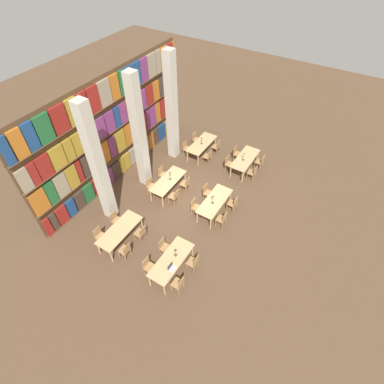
% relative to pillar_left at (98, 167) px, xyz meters
% --- Properties ---
extents(ground_plane, '(40.00, 40.00, 0.00)m').
position_rel_pillar_left_xyz_m(ground_plane, '(2.70, -2.76, -3.00)').
color(ground_plane, brown).
extents(bookshelf_bank, '(10.59, 0.35, 5.50)m').
position_rel_pillar_left_xyz_m(bookshelf_bank, '(2.70, 1.56, -0.30)').
color(bookshelf_bank, brown).
rests_on(bookshelf_bank, ground_plane).
extents(pillar_left, '(0.48, 0.48, 6.00)m').
position_rel_pillar_left_xyz_m(pillar_left, '(0.00, 0.00, 0.00)').
color(pillar_left, beige).
rests_on(pillar_left, ground_plane).
extents(pillar_center, '(0.48, 0.48, 6.00)m').
position_rel_pillar_left_xyz_m(pillar_center, '(2.70, 0.00, 0.00)').
color(pillar_center, beige).
rests_on(pillar_center, ground_plane).
extents(pillar_right, '(0.48, 0.48, 6.00)m').
position_rel_pillar_left_xyz_m(pillar_right, '(5.40, 0.00, 0.00)').
color(pillar_right, beige).
rests_on(pillar_right, ground_plane).
extents(reading_table_0, '(2.19, 0.87, 0.77)m').
position_rel_pillar_left_xyz_m(reading_table_0, '(-0.97, -4.20, -2.31)').
color(reading_table_0, tan).
rests_on(reading_table_0, ground_plane).
extents(chair_0, '(0.42, 0.40, 0.88)m').
position_rel_pillar_left_xyz_m(chair_0, '(-1.56, -4.91, -2.53)').
color(chair_0, tan).
rests_on(chair_0, ground_plane).
extents(chair_1, '(0.42, 0.40, 0.88)m').
position_rel_pillar_left_xyz_m(chair_1, '(-1.56, -3.48, -2.53)').
color(chair_1, tan).
rests_on(chair_1, ground_plane).
extents(chair_2, '(0.42, 0.40, 0.88)m').
position_rel_pillar_left_xyz_m(chair_2, '(-0.46, -4.91, -2.53)').
color(chair_2, tan).
rests_on(chair_2, ground_plane).
extents(chair_3, '(0.42, 0.40, 0.88)m').
position_rel_pillar_left_xyz_m(chair_3, '(-0.46, -3.48, -2.53)').
color(chair_3, tan).
rests_on(chair_3, ground_plane).
extents(desk_lamp_0, '(0.14, 0.14, 0.40)m').
position_rel_pillar_left_xyz_m(desk_lamp_0, '(-0.72, -4.23, -1.96)').
color(desk_lamp_0, brown).
rests_on(desk_lamp_0, reading_table_0).
extents(laptop, '(0.32, 0.22, 0.21)m').
position_rel_pillar_left_xyz_m(laptop, '(-1.30, -4.44, -2.19)').
color(laptop, silver).
rests_on(laptop, reading_table_0).
extents(reading_table_1, '(2.19, 0.87, 0.77)m').
position_rel_pillar_left_xyz_m(reading_table_1, '(2.72, -4.15, -2.31)').
color(reading_table_1, tan).
rests_on(reading_table_1, ground_plane).
extents(chair_4, '(0.42, 0.40, 0.88)m').
position_rel_pillar_left_xyz_m(chair_4, '(2.14, -4.86, -2.53)').
color(chair_4, tan).
rests_on(chair_4, ground_plane).
extents(chair_5, '(0.42, 0.40, 0.88)m').
position_rel_pillar_left_xyz_m(chair_5, '(2.14, -3.43, -2.53)').
color(chair_5, tan).
rests_on(chair_5, ground_plane).
extents(chair_6, '(0.42, 0.40, 0.88)m').
position_rel_pillar_left_xyz_m(chair_6, '(3.28, -4.86, -2.53)').
color(chair_6, tan).
rests_on(chair_6, ground_plane).
extents(chair_7, '(0.42, 0.40, 0.88)m').
position_rel_pillar_left_xyz_m(chair_7, '(3.28, -3.43, -2.53)').
color(chair_7, tan).
rests_on(chair_7, ground_plane).
extents(desk_lamp_1, '(0.14, 0.14, 0.49)m').
position_rel_pillar_left_xyz_m(desk_lamp_1, '(2.53, -4.13, -1.89)').
color(desk_lamp_1, brown).
rests_on(desk_lamp_1, reading_table_1).
extents(reading_table_2, '(2.19, 0.87, 0.77)m').
position_rel_pillar_left_xyz_m(reading_table_2, '(6.36, -4.06, -2.31)').
color(reading_table_2, tan).
rests_on(reading_table_2, ground_plane).
extents(chair_8, '(0.42, 0.40, 0.88)m').
position_rel_pillar_left_xyz_m(chair_8, '(5.83, -4.78, -2.53)').
color(chair_8, tan).
rests_on(chair_8, ground_plane).
extents(chair_9, '(0.42, 0.40, 0.88)m').
position_rel_pillar_left_xyz_m(chair_9, '(5.83, -3.34, -2.53)').
color(chair_9, tan).
rests_on(chair_9, ground_plane).
extents(chair_10, '(0.42, 0.40, 0.88)m').
position_rel_pillar_left_xyz_m(chair_10, '(6.87, -4.78, -2.53)').
color(chair_10, tan).
rests_on(chair_10, ground_plane).
extents(chair_11, '(0.42, 0.40, 0.88)m').
position_rel_pillar_left_xyz_m(chair_11, '(6.87, -3.34, -2.53)').
color(chair_11, tan).
rests_on(chair_11, ground_plane).
extents(desk_lamp_2, '(0.14, 0.14, 0.47)m').
position_rel_pillar_left_xyz_m(desk_lamp_2, '(6.15, -4.03, -1.91)').
color(desk_lamp_2, brown).
rests_on(desk_lamp_2, reading_table_2).
extents(reading_table_3, '(2.19, 0.87, 0.77)m').
position_rel_pillar_left_xyz_m(reading_table_3, '(-0.93, -1.47, -2.31)').
color(reading_table_3, tan).
rests_on(reading_table_3, ground_plane).
extents(chair_12, '(0.42, 0.40, 0.88)m').
position_rel_pillar_left_xyz_m(chair_12, '(-1.46, -2.19, -2.53)').
color(chair_12, tan).
rests_on(chair_12, ground_plane).
extents(chair_13, '(0.42, 0.40, 0.88)m').
position_rel_pillar_left_xyz_m(chair_13, '(-1.46, -0.75, -2.53)').
color(chair_13, tan).
rests_on(chair_13, ground_plane).
extents(chair_14, '(0.42, 0.40, 0.88)m').
position_rel_pillar_left_xyz_m(chair_14, '(-0.42, -2.19, -2.53)').
color(chair_14, tan).
rests_on(chair_14, ground_plane).
extents(chair_15, '(0.42, 0.40, 0.88)m').
position_rel_pillar_left_xyz_m(chair_15, '(-0.42, -0.75, -2.53)').
color(chair_15, tan).
rests_on(chair_15, ground_plane).
extents(reading_table_4, '(2.19, 0.87, 0.77)m').
position_rel_pillar_left_xyz_m(reading_table_4, '(2.71, -1.49, -2.31)').
color(reading_table_4, tan).
rests_on(reading_table_4, ground_plane).
extents(chair_16, '(0.42, 0.40, 0.88)m').
position_rel_pillar_left_xyz_m(chair_16, '(2.19, -2.20, -2.53)').
color(chair_16, tan).
rests_on(chair_16, ground_plane).
extents(chair_17, '(0.42, 0.40, 0.88)m').
position_rel_pillar_left_xyz_m(chair_17, '(2.19, -0.77, -2.53)').
color(chair_17, tan).
rests_on(chair_17, ground_plane).
extents(chair_18, '(0.42, 0.40, 0.88)m').
position_rel_pillar_left_xyz_m(chair_18, '(3.23, -2.20, -2.53)').
color(chair_18, tan).
rests_on(chair_18, ground_plane).
extents(chair_19, '(0.42, 0.40, 0.88)m').
position_rel_pillar_left_xyz_m(chair_19, '(3.23, -0.77, -2.53)').
color(chair_19, tan).
rests_on(chair_19, ground_plane).
extents(desk_lamp_3, '(0.14, 0.14, 0.49)m').
position_rel_pillar_left_xyz_m(desk_lamp_3, '(2.84, -1.53, -1.90)').
color(desk_lamp_3, brown).
rests_on(desk_lamp_3, reading_table_4).
extents(reading_table_5, '(2.19, 0.87, 0.77)m').
position_rel_pillar_left_xyz_m(reading_table_5, '(6.29, -1.36, -2.31)').
color(reading_table_5, tan).
rests_on(reading_table_5, ground_plane).
extents(chair_20, '(0.42, 0.40, 0.88)m').
position_rel_pillar_left_xyz_m(chair_20, '(5.78, -2.08, -2.53)').
color(chair_20, tan).
rests_on(chair_20, ground_plane).
extents(chair_21, '(0.42, 0.40, 0.88)m').
position_rel_pillar_left_xyz_m(chair_21, '(5.78, -0.64, -2.53)').
color(chair_21, tan).
rests_on(chair_21, ground_plane).
extents(chair_22, '(0.42, 0.40, 0.88)m').
position_rel_pillar_left_xyz_m(chair_22, '(6.82, -2.08, -2.53)').
color(chair_22, tan).
rests_on(chair_22, ground_plane).
extents(chair_23, '(0.42, 0.40, 0.88)m').
position_rel_pillar_left_xyz_m(chair_23, '(6.82, -0.64, -2.53)').
color(chair_23, tan).
rests_on(chair_23, ground_plane).
extents(desk_lamp_4, '(0.14, 0.14, 0.44)m').
position_rel_pillar_left_xyz_m(desk_lamp_4, '(6.23, -1.38, -1.93)').
color(desk_lamp_4, brown).
rests_on(desk_lamp_4, reading_table_5).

